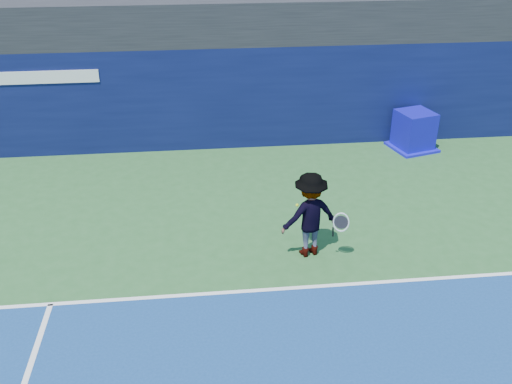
# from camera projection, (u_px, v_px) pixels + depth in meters

# --- Properties ---
(baseline) EXTENTS (24.00, 0.10, 0.01)m
(baseline) POSITION_uv_depth(u_px,v_px,m) (313.00, 287.00, 11.13)
(baseline) COLOR white
(baseline) RESTS_ON ground
(stadium_band) EXTENTS (36.00, 3.00, 1.20)m
(stadium_band) POSITION_uv_depth(u_px,v_px,m) (263.00, 15.00, 16.94)
(stadium_band) COLOR black
(stadium_band) RESTS_ON back_wall_assembly
(back_wall_assembly) EXTENTS (36.00, 1.03, 3.00)m
(back_wall_assembly) POSITION_uv_depth(u_px,v_px,m) (267.00, 94.00, 17.03)
(back_wall_assembly) COLOR #0A103C
(back_wall_assembly) RESTS_ON ground
(equipment_cart) EXTENTS (1.47, 1.47, 1.15)m
(equipment_cart) POSITION_uv_depth(u_px,v_px,m) (414.00, 132.00, 16.93)
(equipment_cart) COLOR #0E0B9D
(equipment_cart) RESTS_ON ground
(tennis_player) EXTENTS (1.44, 0.98, 1.88)m
(tennis_player) POSITION_uv_depth(u_px,v_px,m) (310.00, 215.00, 11.75)
(tennis_player) COLOR white
(tennis_player) RESTS_ON ground
(tennis_ball) EXTENTS (0.07, 0.07, 0.07)m
(tennis_ball) POSITION_uv_depth(u_px,v_px,m) (297.00, 205.00, 12.03)
(tennis_ball) COLOR #BCD617
(tennis_ball) RESTS_ON ground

